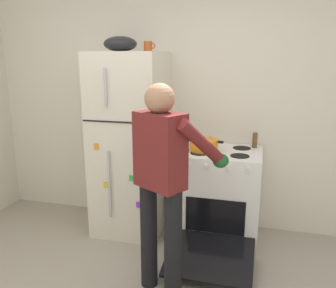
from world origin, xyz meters
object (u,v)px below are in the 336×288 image
at_px(pepper_mill, 255,140).
at_px(mixing_bowl, 120,44).
at_px(stove_range, 219,197).
at_px(person_cook, 164,172).
at_px(refrigerator, 131,144).
at_px(red_pot, 204,145).
at_px(coffee_mug, 148,46).

relative_size(pepper_mill, mixing_bowl, 0.45).
relative_size(stove_range, mixing_bowl, 3.82).
relative_size(person_cook, pepper_mill, 11.14).
xyz_separation_m(stove_range, pepper_mill, (0.30, 0.22, 0.54)).
distance_m(refrigerator, red_pot, 0.75).
distance_m(stove_range, pepper_mill, 0.65).
bearing_deg(mixing_bowl, refrigerator, -0.22).
bearing_deg(person_cook, red_pot, 80.62).
height_order(refrigerator, stove_range, refrigerator).
relative_size(refrigerator, coffee_mug, 16.20).
bearing_deg(mixing_bowl, red_pot, -3.45).
relative_size(person_cook, red_pot, 4.37).
height_order(refrigerator, coffee_mug, coffee_mug).
distance_m(refrigerator, stove_range, 1.02).
xyz_separation_m(coffee_mug, pepper_mill, (1.03, 0.15, -0.88)).
bearing_deg(refrigerator, red_pot, -3.79).
xyz_separation_m(refrigerator, person_cook, (0.61, -0.92, 0.05)).
xyz_separation_m(refrigerator, red_pot, (0.75, -0.05, 0.06)).
bearing_deg(person_cook, mixing_bowl, 126.66).
bearing_deg(red_pot, pepper_mill, 28.52).
relative_size(coffee_mug, mixing_bowl, 0.35).
height_order(red_pot, mixing_bowl, mixing_bowl).
height_order(person_cook, pepper_mill, person_cook).
xyz_separation_m(person_cook, pepper_mill, (0.60, 1.12, 0.02)).
height_order(refrigerator, red_pot, refrigerator).
relative_size(person_cook, coffee_mug, 14.28).
relative_size(coffee_mug, pepper_mill, 0.78).
relative_size(refrigerator, stove_range, 1.50).
distance_m(coffee_mug, mixing_bowl, 0.27).
bearing_deg(mixing_bowl, pepper_mill, 8.82).
relative_size(red_pot, pepper_mill, 2.55).
bearing_deg(person_cook, refrigerator, 123.33).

